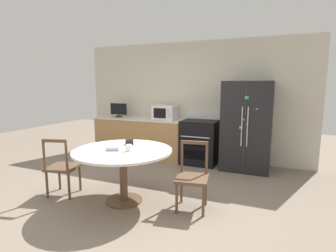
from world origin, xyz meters
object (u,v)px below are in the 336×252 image
(refrigerator, at_px, (247,126))
(wallet, at_px, (129,143))
(dining_chair_right, at_px, (192,177))
(microwave, at_px, (165,112))
(candle_glass, at_px, (129,148))
(countertop_tv, at_px, (119,110))
(dining_chair_left, at_px, (62,167))
(oven_range, at_px, (200,142))

(refrigerator, xyz_separation_m, wallet, (-1.51, -1.90, -0.07))
(refrigerator, height_order, dining_chair_right, refrigerator)
(refrigerator, relative_size, microwave, 3.48)
(dining_chair_right, bearing_deg, candle_glass, 4.92)
(countertop_tv, height_order, dining_chair_left, countertop_tv)
(microwave, bearing_deg, dining_chair_right, -58.05)
(refrigerator, height_order, microwave, refrigerator)
(refrigerator, bearing_deg, dining_chair_right, -102.97)
(countertop_tv, bearing_deg, dining_chair_left, -76.59)
(refrigerator, relative_size, wallet, 10.23)
(microwave, bearing_deg, refrigerator, -2.50)
(oven_range, distance_m, microwave, 1.01)
(oven_range, bearing_deg, wallet, -105.98)
(refrigerator, relative_size, dining_chair_right, 1.92)
(wallet, bearing_deg, dining_chair_right, -6.81)
(refrigerator, relative_size, dining_chair_left, 1.92)
(countertop_tv, bearing_deg, refrigerator, -1.25)
(oven_range, relative_size, countertop_tv, 2.55)
(refrigerator, height_order, oven_range, refrigerator)
(candle_glass, distance_m, wallet, 0.39)
(microwave, bearing_deg, countertop_tv, -179.39)
(oven_range, bearing_deg, refrigerator, -2.33)
(countertop_tv, relative_size, dining_chair_left, 0.47)
(dining_chair_right, bearing_deg, countertop_tv, -49.17)
(refrigerator, relative_size, oven_range, 1.61)
(oven_range, height_order, candle_glass, oven_range)
(microwave, distance_m, dining_chair_right, 2.55)
(oven_range, relative_size, dining_chair_left, 1.20)
(countertop_tv, relative_size, candle_glass, 4.61)
(dining_chair_right, xyz_separation_m, candle_glass, (-0.84, -0.22, 0.37))
(wallet, bearing_deg, countertop_tv, 126.91)
(wallet, bearing_deg, refrigerator, 51.60)
(dining_chair_right, relative_size, wallet, 5.32)
(microwave, bearing_deg, candle_glass, -78.57)
(oven_range, relative_size, wallet, 6.37)
(candle_glass, bearing_deg, refrigerator, 59.72)
(oven_range, distance_m, dining_chair_right, 2.12)
(microwave, relative_size, dining_chair_left, 0.55)
(refrigerator, distance_m, oven_range, 1.03)
(candle_glass, bearing_deg, dining_chair_left, -173.20)
(microwave, bearing_deg, wallet, -82.20)
(dining_chair_right, relative_size, candle_glass, 9.82)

